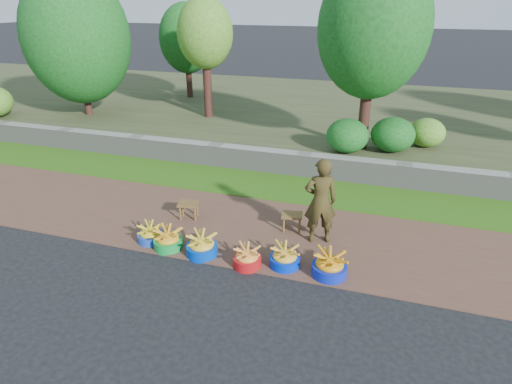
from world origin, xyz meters
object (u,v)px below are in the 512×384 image
(basin_e, at_px, (285,258))
(stool_right, at_px, (292,217))
(basin_b, at_px, (168,240))
(stool_left, at_px, (188,206))
(basin_c, at_px, (202,246))
(basin_d, at_px, (247,258))
(basin_f, at_px, (329,266))
(basin_a, at_px, (150,234))
(vendor_woman, at_px, (320,201))

(basin_e, xyz_separation_m, stool_right, (-0.15, 1.13, 0.12))
(basin_b, relative_size, stool_left, 1.16)
(basin_c, relative_size, stool_right, 1.26)
(basin_d, bearing_deg, basin_c, 174.62)
(basin_f, height_order, stool_right, basin_f)
(basin_d, distance_m, basin_f, 1.27)
(basin_e, relative_size, basin_f, 0.90)
(basin_b, relative_size, basin_f, 0.92)
(basin_b, relative_size, basin_d, 1.09)
(stool_right, bearing_deg, basin_d, -107.60)
(basin_c, bearing_deg, basin_a, 173.65)
(stool_left, relative_size, vendor_woman, 0.28)
(stool_right, bearing_deg, basin_b, -146.78)
(stool_left, bearing_deg, stool_right, 4.23)
(basin_d, xyz_separation_m, basin_f, (1.27, 0.13, 0.03))
(basin_e, height_order, vendor_woman, vendor_woman)
(basin_b, height_order, basin_e, basin_b)
(basin_b, bearing_deg, basin_a, 166.18)
(basin_b, xyz_separation_m, vendor_woman, (2.36, 0.99, 0.61))
(basin_b, height_order, basin_d, basin_b)
(basin_f, xyz_separation_m, vendor_woman, (-0.34, 0.95, 0.59))
(basin_a, height_order, stool_right, stool_right)
(basin_d, distance_m, basin_e, 0.59)
(basin_c, height_order, basin_e, basin_c)
(basin_d, bearing_deg, vendor_woman, 49.26)
(basin_d, height_order, stool_right, stool_right)
(stool_left, distance_m, vendor_woman, 2.54)
(basin_b, bearing_deg, basin_c, -1.51)
(stool_left, bearing_deg, vendor_woman, -1.68)
(stool_right, bearing_deg, basin_a, -153.58)
(basin_d, xyz_separation_m, vendor_woman, (0.93, 1.08, 0.62))
(basin_b, distance_m, stool_right, 2.20)
(basin_b, height_order, vendor_woman, vendor_woman)
(basin_f, bearing_deg, stool_right, 126.22)
(stool_left, xyz_separation_m, stool_right, (1.97, 0.15, -0.00))
(basin_f, bearing_deg, basin_e, 176.97)
(basin_b, bearing_deg, basin_f, 0.81)
(basin_e, bearing_deg, vendor_woman, 68.11)
(basin_f, bearing_deg, basin_b, -179.19)
(basin_c, bearing_deg, stool_left, 124.95)
(stool_left, xyz_separation_m, vendor_woman, (2.49, -0.07, 0.49))
(stool_left, relative_size, stool_right, 1.04)
(basin_d, bearing_deg, basin_e, 16.60)
(basin_a, height_order, basin_d, basin_d)
(basin_c, xyz_separation_m, stool_left, (-0.75, 1.08, 0.11))
(basin_c, distance_m, stool_right, 1.73)
(basin_f, bearing_deg, stool_left, 160.12)
(stool_left, distance_m, stool_right, 1.98)
(basin_f, bearing_deg, basin_a, 178.92)
(basin_e, distance_m, stool_left, 2.34)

